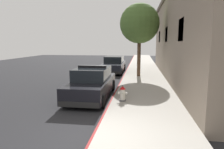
% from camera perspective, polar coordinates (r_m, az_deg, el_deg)
% --- Properties ---
extents(ground_plane, '(33.96, 60.00, 0.20)m').
position_cam_1_polar(ground_plane, '(16.75, -12.10, -1.48)').
color(ground_plane, '#232326').
extents(sidewalk_pavement, '(3.19, 60.00, 0.17)m').
position_cam_1_polar(sidewalk_pavement, '(15.72, 8.91, -1.39)').
color(sidewalk_pavement, '#ADA89E').
rests_on(sidewalk_pavement, ground).
extents(curb_painted_edge, '(0.08, 60.00, 0.17)m').
position_cam_1_polar(curb_painted_edge, '(15.77, 2.96, -1.26)').
color(curb_painted_edge, maroon).
rests_on(curb_painted_edge, ground).
extents(storefront_building, '(8.02, 20.68, 6.67)m').
position_cam_1_polar(storefront_building, '(17.20, 28.02, 9.47)').
color(storefront_building, gray).
rests_on(storefront_building, ground).
extents(police_cruiser, '(1.94, 4.84, 1.68)m').
position_cam_1_polar(police_cruiser, '(10.81, -5.55, -2.43)').
color(police_cruiser, black).
rests_on(police_cruiser, ground).
extents(parked_car_silver_ahead, '(1.94, 4.84, 1.56)m').
position_cam_1_polar(parked_car_silver_ahead, '(19.74, 0.57, 2.73)').
color(parked_car_silver_ahead, black).
rests_on(parked_car_silver_ahead, ground).
extents(fire_hydrant, '(0.44, 0.40, 0.76)m').
position_cam_1_polar(fire_hydrant, '(9.54, 2.97, -5.33)').
color(fire_hydrant, '#4C4C51').
rests_on(fire_hydrant, sidewalk_pavement).
extents(street_tree, '(3.12, 3.12, 5.74)m').
position_cam_1_polar(street_tree, '(16.69, 7.69, 13.85)').
color(street_tree, brown).
rests_on(street_tree, sidewalk_pavement).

